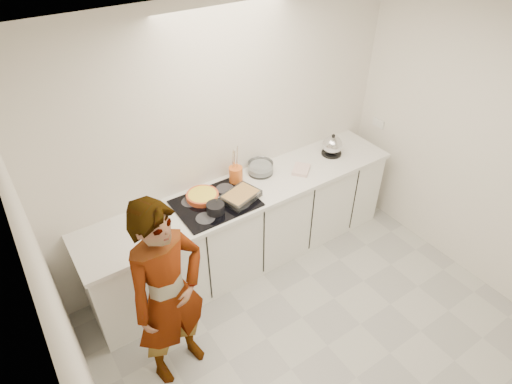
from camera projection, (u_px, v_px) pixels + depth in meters
floor at (327, 346)px, 3.74m from camera, size 3.60×3.20×0.00m
ceiling at (379, 49)px, 2.18m from camera, size 3.60×3.20×0.00m
wall_back at (228, 140)px, 4.02m from camera, size 3.60×0.00×2.60m
wall_left at (84, 372)px, 2.16m from camera, size 0.00×3.20×2.60m
wall_right at (494, 158)px, 3.78m from camera, size 0.02×3.20×2.60m
base_cabinets at (247, 227)px, 4.33m from camera, size 3.20×0.58×0.87m
countertop at (247, 192)px, 4.05m from camera, size 3.24×0.64×0.04m
hob at (216, 203)px, 3.87m from camera, size 0.72×0.54×0.01m
tart_dish at (202, 196)px, 3.90m from camera, size 0.36×0.36×0.05m
saucepan at (215, 208)px, 3.73m from camera, size 0.21×0.21×0.15m
baking_dish at (241, 196)px, 3.89m from camera, size 0.39×0.33×0.06m
mixing_bowl at (261, 168)px, 4.24m from camera, size 0.29×0.29×0.12m
tea_towel at (301, 170)px, 4.29m from camera, size 0.26×0.25×0.03m
kettle at (332, 146)px, 4.49m from camera, size 0.22×0.22×0.24m
utensil_crock at (236, 175)px, 4.10m from camera, size 0.13×0.13×0.17m
cook at (169, 296)px, 3.11m from camera, size 0.69×0.53×1.70m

